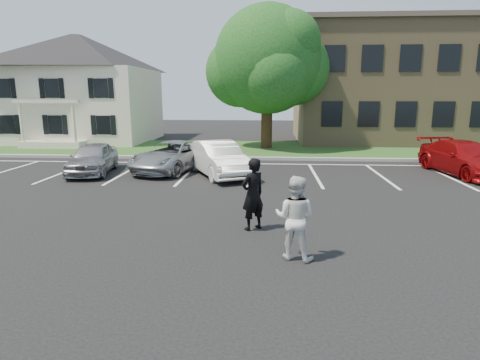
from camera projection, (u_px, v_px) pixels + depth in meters
name	position (u px, v px, depth m)	size (l,w,h in m)	color
ground_plane	(237.00, 239.00, 9.75)	(90.00, 90.00, 0.00)	black
curb	(254.00, 158.00, 21.44)	(40.00, 0.30, 0.15)	gray
grass_strip	(256.00, 149.00, 25.35)	(44.00, 8.00, 0.08)	#1F4F20
stall_lines	(282.00, 171.00, 18.39)	(34.00, 5.36, 0.01)	silver
house	(80.00, 89.00, 29.29)	(10.30, 9.22, 7.60)	beige
office_building	(449.00, 84.00, 29.41)	(22.40, 10.40, 8.30)	#8D7952
tree	(269.00, 63.00, 24.74)	(7.80, 7.20, 8.80)	black
man_black_suit	(253.00, 194.00, 10.25)	(0.68, 0.45, 1.88)	black
man_white_shirt	(295.00, 218.00, 8.42)	(0.88, 0.68, 1.80)	silver
car_silver_west	(93.00, 158.00, 17.66)	(1.61, 3.99, 1.36)	#9F9EA3
car_silver_minivan	(173.00, 156.00, 18.26)	(2.23, 4.84, 1.34)	#9C9EA2
car_white_sedan	(219.00, 159.00, 17.18)	(1.55, 4.46, 1.47)	silver
car_red_compact	(464.00, 158.00, 17.38)	(2.03, 4.98, 1.45)	maroon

